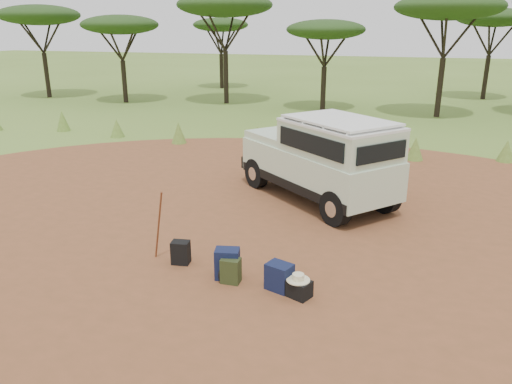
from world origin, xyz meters
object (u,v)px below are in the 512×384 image
(safari_vehicle, at_px, (321,160))
(backpack_black, at_px, (181,253))
(backpack_olive, at_px, (231,271))
(duffel_navy, at_px, (279,277))
(walking_staff, at_px, (159,226))
(hard_case, at_px, (298,288))
(backpack_navy, at_px, (227,264))

(safari_vehicle, relative_size, backpack_black, 10.12)
(safari_vehicle, height_order, backpack_olive, safari_vehicle)
(safari_vehicle, height_order, duffel_navy, safari_vehicle)
(walking_staff, height_order, backpack_black, walking_staff)
(hard_case, bearing_deg, backpack_black, -169.27)
(backpack_navy, relative_size, duffel_navy, 1.17)
(walking_staff, bearing_deg, safari_vehicle, -1.29)
(backpack_black, distance_m, duffel_navy, 2.15)
(backpack_olive, relative_size, hard_case, 1.08)
(walking_staff, height_order, duffel_navy, walking_staff)
(safari_vehicle, distance_m, backpack_navy, 4.96)
(backpack_olive, relative_size, duffel_navy, 0.96)
(backpack_navy, bearing_deg, backpack_olive, -62.90)
(walking_staff, bearing_deg, hard_case, -74.38)
(duffel_navy, bearing_deg, walking_staff, -169.97)
(backpack_black, height_order, duffel_navy, duffel_navy)
(backpack_black, height_order, backpack_olive, backpack_olive)
(backpack_navy, bearing_deg, safari_vehicle, 67.70)
(backpack_navy, bearing_deg, duffel_navy, -19.34)
(backpack_black, bearing_deg, backpack_olive, -27.83)
(backpack_black, bearing_deg, hard_case, -20.67)
(safari_vehicle, xyz_separation_m, duffel_navy, (0.19, -4.94, -0.87))
(duffel_navy, bearing_deg, hard_case, -0.96)
(safari_vehicle, distance_m, duffel_navy, 5.02)
(hard_case, bearing_deg, duffel_navy, -177.50)
(backpack_navy, distance_m, backpack_olive, 0.20)
(safari_vehicle, xyz_separation_m, backpack_black, (-1.92, -4.53, -0.88))
(walking_staff, relative_size, backpack_olive, 3.17)
(safari_vehicle, relative_size, backpack_olive, 10.03)
(backpack_olive, xyz_separation_m, duffel_navy, (0.91, 0.02, 0.01))
(backpack_black, relative_size, backpack_olive, 0.99)
(hard_case, bearing_deg, backpack_olive, -162.14)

